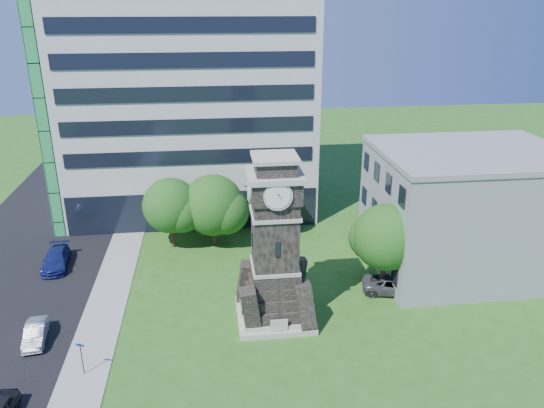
{
  "coord_description": "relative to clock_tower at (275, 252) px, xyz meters",
  "views": [
    {
      "loc": [
        -1.18,
        -30.9,
        21.68
      ],
      "look_at": [
        3.27,
        5.79,
        7.38
      ],
      "focal_mm": 35.0,
      "sensor_mm": 36.0,
      "label": 1
    }
  ],
  "objects": [
    {
      "name": "car_street_mid",
      "position": [
        -16.43,
        -0.97,
        -4.68
      ],
      "size": [
        1.72,
        3.8,
        1.21
      ],
      "primitive_type": "imported",
      "rotation": [
        0.0,
        0.0,
        0.12
      ],
      "color": "#989B9F",
      "rests_on": "ground"
    },
    {
      "name": "office_tall",
      "position": [
        -6.2,
        23.84,
        8.94
      ],
      "size": [
        26.2,
        15.11,
        28.6
      ],
      "color": "silver",
      "rests_on": "ground"
    },
    {
      "name": "tree_nw",
      "position": [
        -7.87,
        12.84,
        -1.31
      ],
      "size": [
        5.6,
        5.09,
        6.69
      ],
      "rotation": [
        0.0,
        0.0,
        0.12
      ],
      "color": "#332114",
      "rests_on": "ground"
    },
    {
      "name": "tree_east",
      "position": [
        9.02,
        2.69,
        -0.78
      ],
      "size": [
        5.69,
        5.17,
        7.27
      ],
      "rotation": [
        0.0,
        0.0,
        -0.34
      ],
      "color": "#332114",
      "rests_on": "ground"
    },
    {
      "name": "clock_tower",
      "position": [
        0.0,
        0.0,
        0.0
      ],
      "size": [
        5.4,
        5.4,
        12.22
      ],
      "color": "#BEB4A5",
      "rests_on": "ground"
    },
    {
      "name": "ground",
      "position": [
        -3.0,
        -2.0,
        -5.28
      ],
      "size": [
        160.0,
        160.0,
        0.0
      ],
      "primitive_type": "plane",
      "color": "#285B1A",
      "rests_on": "ground"
    },
    {
      "name": "park_bench",
      "position": [
        -1.12,
        -0.95,
        -4.8
      ],
      "size": [
        1.77,
        0.47,
        0.91
      ],
      "rotation": [
        0.0,
        0.0,
        0.09
      ],
      "color": "black",
      "rests_on": "ground"
    },
    {
      "name": "street_sign",
      "position": [
        -12.5,
        -4.91,
        -3.85
      ],
      "size": [
        0.55,
        0.05,
        2.29
      ],
      "rotation": [
        0.0,
        0.0,
        -0.35
      ],
      "color": "black",
      "rests_on": "ground"
    },
    {
      "name": "car_east_lot",
      "position": [
        9.74,
        2.27,
        -4.6
      ],
      "size": [
        5.33,
        3.4,
        1.37
      ],
      "primitive_type": "imported",
      "rotation": [
        0.0,
        0.0,
        1.32
      ],
      "color": "#4D4D52",
      "rests_on": "ground"
    },
    {
      "name": "tree_ne",
      "position": [
        1.66,
        14.94,
        -1.73
      ],
      "size": [
        5.04,
        4.58,
        6.0
      ],
      "rotation": [
        0.0,
        0.0,
        0.3
      ],
      "color": "#332114",
      "rests_on": "ground"
    },
    {
      "name": "car_street_north",
      "position": [
        -17.79,
        9.98,
        -4.57
      ],
      "size": [
        2.4,
        5.05,
        1.42
      ],
      "primitive_type": "imported",
      "rotation": [
        0.0,
        0.0,
        0.08
      ],
      "color": "navy",
      "rests_on": "ground"
    },
    {
      "name": "sidewalk",
      "position": [
        -12.5,
        3.0,
        -5.25
      ],
      "size": [
        3.0,
        70.0,
        0.06
      ],
      "primitive_type": "cube",
      "color": "gray",
      "rests_on": "ground"
    },
    {
      "name": "office_low",
      "position": [
        16.97,
        6.0,
        -0.07
      ],
      "size": [
        15.2,
        12.2,
        10.4
      ],
      "color": "gray",
      "rests_on": "ground"
    },
    {
      "name": "tree_nc",
      "position": [
        -4.02,
        12.81,
        -1.43
      ],
      "size": [
        6.26,
        5.69,
        6.86
      ],
      "rotation": [
        0.0,
        0.0,
        -0.29
      ],
      "color": "#332114",
      "rests_on": "ground"
    }
  ]
}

